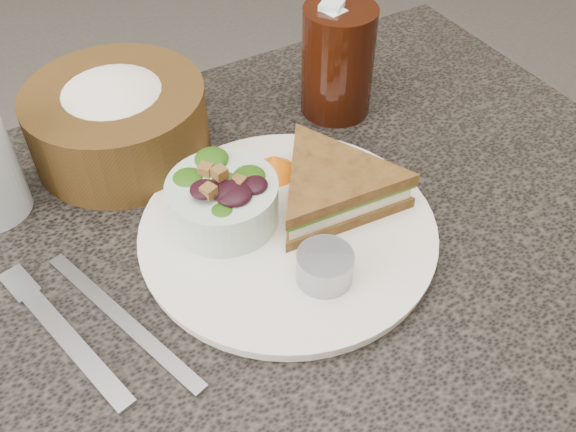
% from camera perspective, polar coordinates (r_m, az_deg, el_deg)
% --- Properties ---
extents(dinner_plate, '(0.31, 0.31, 0.01)m').
position_cam_1_polar(dinner_plate, '(0.67, -0.00, -1.41)').
color(dinner_plate, silver).
rests_on(dinner_plate, dining_table).
extents(sandwich, '(0.19, 0.19, 0.05)m').
position_cam_1_polar(sandwich, '(0.68, 3.99, 2.57)').
color(sandwich, brown).
rests_on(sandwich, dinner_plate).
extents(salad_bowl, '(0.14, 0.14, 0.07)m').
position_cam_1_polar(salad_bowl, '(0.66, -5.85, 1.84)').
color(salad_bowl, '#B5CFC0').
rests_on(salad_bowl, dinner_plate).
extents(dressing_ramekin, '(0.07, 0.07, 0.03)m').
position_cam_1_polar(dressing_ramekin, '(0.61, 3.29, -4.54)').
color(dressing_ramekin, gray).
rests_on(dressing_ramekin, dinner_plate).
extents(orange_wedge, '(0.07, 0.07, 0.02)m').
position_cam_1_polar(orange_wedge, '(0.72, -1.25, 4.63)').
color(orange_wedge, orange).
rests_on(orange_wedge, dinner_plate).
extents(fork, '(0.06, 0.18, 0.01)m').
position_cam_1_polar(fork, '(0.62, -18.84, -10.47)').
color(fork, '#A2A6B0').
rests_on(fork, dining_table).
extents(knife, '(0.08, 0.22, 0.00)m').
position_cam_1_polar(knife, '(0.63, -14.50, -8.90)').
color(knife, '#8F949C').
rests_on(knife, dining_table).
extents(bread_basket, '(0.27, 0.27, 0.12)m').
position_cam_1_polar(bread_basket, '(0.77, -15.05, 8.98)').
color(bread_basket, '#513A15').
rests_on(bread_basket, dining_table).
extents(cola_glass, '(0.12, 0.12, 0.15)m').
position_cam_1_polar(cola_glass, '(0.81, 4.46, 13.93)').
color(cola_glass, black).
rests_on(cola_glass, dining_table).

